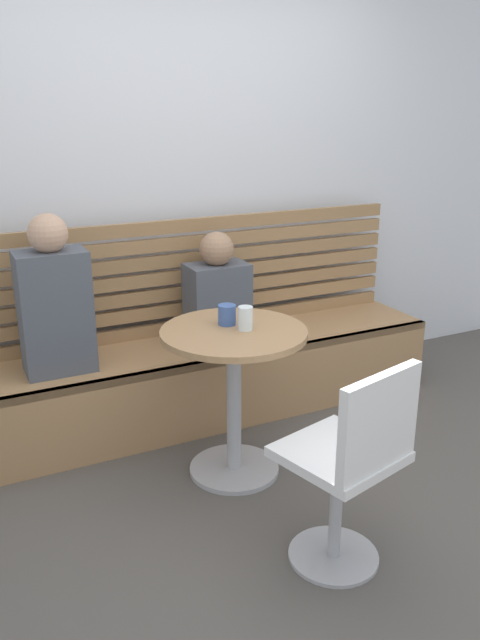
# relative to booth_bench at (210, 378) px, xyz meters

# --- Properties ---
(ground) EXTENTS (8.00, 8.00, 0.00)m
(ground) POSITION_rel_booth_bench_xyz_m (0.00, -1.20, -0.22)
(ground) COLOR #514C47
(back_wall) EXTENTS (5.20, 0.10, 2.90)m
(back_wall) POSITION_rel_booth_bench_xyz_m (0.00, 0.44, 1.23)
(back_wall) COLOR silver
(back_wall) RESTS_ON ground
(booth_bench) EXTENTS (2.70, 0.52, 0.44)m
(booth_bench) POSITION_rel_booth_bench_xyz_m (0.00, 0.00, 0.00)
(booth_bench) COLOR #A87C51
(booth_bench) RESTS_ON ground
(booth_backrest) EXTENTS (2.65, 0.04, 0.67)m
(booth_backrest) POSITION_rel_booth_bench_xyz_m (0.00, 0.24, 0.56)
(booth_backrest) COLOR #9A7249
(booth_backrest) RESTS_ON booth_bench
(cafe_table) EXTENTS (0.68, 0.68, 0.74)m
(cafe_table) POSITION_rel_booth_bench_xyz_m (-0.15, -0.62, 0.30)
(cafe_table) COLOR #ADADB2
(cafe_table) RESTS_ON ground
(white_chair) EXTENTS (0.49, 0.49, 0.85)m
(white_chair) POSITION_rel_booth_bench_xyz_m (-0.05, -1.44, 0.24)
(white_chair) COLOR #ADADB2
(white_chair) RESTS_ON ground
(person_adult) EXTENTS (0.34, 0.22, 0.80)m
(person_adult) POSITION_rel_booth_bench_xyz_m (-0.83, -0.02, 0.58)
(person_adult) COLOR #4C515B
(person_adult) RESTS_ON booth_bench
(person_child_left) EXTENTS (0.34, 0.22, 0.62)m
(person_child_left) POSITION_rel_booth_bench_xyz_m (0.07, 0.03, 0.49)
(person_child_left) COLOR #4C515B
(person_child_left) RESTS_ON booth_bench
(cup_mug_blue) EXTENTS (0.08, 0.08, 0.09)m
(cup_mug_blue) POSITION_rel_booth_bench_xyz_m (-0.14, -0.54, 0.57)
(cup_mug_blue) COLOR #3D5B9E
(cup_mug_blue) RESTS_ON cafe_table
(cup_water_clear) EXTENTS (0.07, 0.07, 0.11)m
(cup_water_clear) POSITION_rel_booth_bench_xyz_m (-0.10, -0.65, 0.57)
(cup_water_clear) COLOR white
(cup_water_clear) RESTS_ON cafe_table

